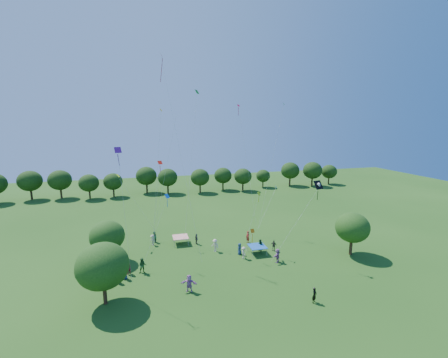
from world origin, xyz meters
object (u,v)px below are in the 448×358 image
Objects in this scene: tent_blue at (257,246)px; man_in_black at (314,295)px; near_tree_west at (103,266)px; near_tree_east at (352,228)px; near_tree_north at (107,236)px; pirate_kite at (318,186)px; tent_red_stripe at (180,237)px; red_high_kite at (169,97)px.

man_in_black is at bearing -83.42° from tent_blue.
near_tree_west is 1.07× the size of near_tree_east.
near_tree_north is 0.59× the size of pirate_kite.
near_tree_east is (31.27, -6.01, 0.34)m from near_tree_north.
tent_red_stripe is at bearing 86.73° from man_in_black.
man_in_black is (20.58, -14.58, -2.66)m from near_tree_north.
man_in_black is (11.06, -18.03, -0.24)m from tent_red_stripe.
tent_red_stripe is at bearing 156.50° from near_tree_east.
red_high_kite reaches higher than near_tree_north.
near_tree_east is at bearing 6.53° from near_tree_west.
man_in_black is at bearing -141.24° from near_tree_east.
near_tree_north is at bearing -169.89° from red_high_kite.
near_tree_north is 0.93× the size of near_tree_east.
near_tree_west is 19.99m from tent_blue.
near_tree_west is 0.25× the size of red_high_kite.
pirate_kite is 21.65m from red_high_kite.
near_tree_west is at bearing -173.45° from pirate_kite.
pirate_kite reaches higher than near_tree_east.
near_tree_east is (30.59, 3.50, -0.17)m from near_tree_west.
near_tree_east is at bearing 6.44° from pirate_kite.
tent_blue is at bearing -20.60° from red_high_kite.
near_tree_north is at bearing 169.12° from near_tree_east.
pirate_kite reaches higher than tent_blue.
man_in_black reaches higher than tent_red_stripe.
pirate_kite is (4.69, 7.90, 9.09)m from man_in_black.
near_tree_north reaches higher than man_in_black.
tent_red_stripe is at bearing 55.67° from near_tree_west.
near_tree_north is 10.41m from tent_red_stripe.
red_high_kite is (-22.90, 7.50, 16.86)m from near_tree_east.
man_in_black is (-10.68, -8.58, -3.00)m from near_tree_east.
near_tree_north is 25.37m from man_in_black.
near_tree_west is 9.55m from near_tree_north.
near_tree_north is at bearing 172.35° from tent_blue.
tent_red_stripe is (8.85, 12.96, -2.93)m from near_tree_west.
red_high_kite is (-10.83, 4.07, 19.62)m from tent_blue.
near_tree_north is at bearing 109.89° from man_in_black.
red_high_kite reaches higher than tent_blue.
man_in_black reaches higher than tent_blue.
near_tree_west is at bearing -159.49° from tent_blue.
red_high_kite is (8.37, 1.49, 17.20)m from near_tree_north.
pirate_kite is at bearing -34.04° from tent_blue.
near_tree_north reaches higher than tent_blue.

